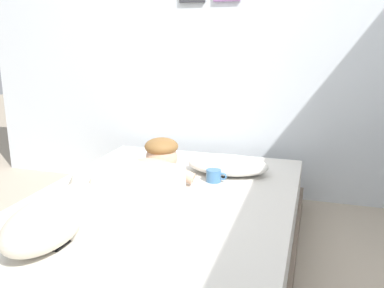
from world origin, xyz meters
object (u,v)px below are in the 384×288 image
cell_phone (61,242)px  pillow (228,165)px  bed (157,234)px  dog (52,219)px  coffee_cup (214,176)px  person_lying (136,185)px

cell_phone → pillow: bearing=67.0°
bed → dog: 0.64m
coffee_cup → cell_phone: bearing=-114.8°
bed → pillow: (0.25, 0.60, 0.23)m
person_lying → cell_phone: (-0.13, -0.48, -0.10)m
bed → dog: (-0.26, -0.52, 0.28)m
dog → coffee_cup: dog is taller
person_lying → coffee_cup: 0.55m
dog → person_lying: bearing=70.6°
pillow → cell_phone: (-0.48, -1.12, -0.05)m
bed → person_lying: 0.30m
bed → cell_phone: size_ratio=14.99×
bed → pillow: 0.69m
bed → dog: bearing=-116.6°
bed → pillow: bearing=66.9°
pillow → dog: (-0.51, -1.11, 0.05)m
pillow → person_lying: person_lying is taller
bed → pillow: size_ratio=4.04×
dog → coffee_cup: size_ratio=4.60×
cell_phone → coffee_cup: bearing=65.2°
person_lying → dog: size_ratio=1.60×
dog → coffee_cup: (0.47, 0.93, -0.07)m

